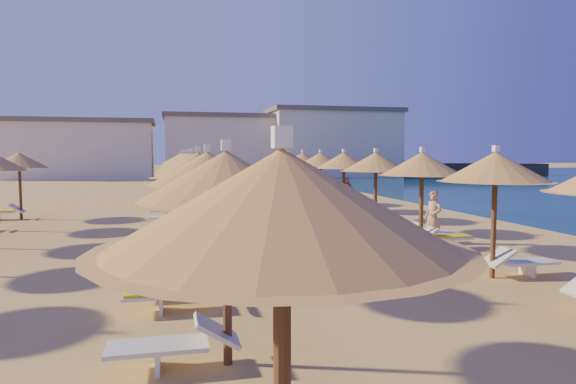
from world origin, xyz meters
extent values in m
plane|color=tan|center=(0.00, 0.00, 0.00)|extent=(220.00, 220.00, 0.00)
cube|color=black|center=(27.79, 44.52, 0.75)|extent=(30.04, 11.46, 1.50)
cube|color=beige|center=(-12.69, 45.65, 3.00)|extent=(15.00, 8.00, 6.00)
cube|color=#59514C|center=(-12.69, 45.65, 6.25)|extent=(15.60, 8.48, 0.50)
cube|color=beige|center=(3.74, 46.46, 3.40)|extent=(15.00, 8.00, 6.80)
cube|color=#59514C|center=(3.74, 46.46, 7.05)|extent=(15.60, 8.48, 0.50)
cube|color=beige|center=(16.02, 44.59, 3.80)|extent=(15.00, 8.00, 7.60)
cube|color=#59514C|center=(16.02, 44.59, 7.85)|extent=(15.60, 8.48, 0.50)
cylinder|color=brown|center=(3.73, -5.10, 1.20)|extent=(0.12, 0.12, 2.41)
cone|color=#A56730|center=(3.73, -5.10, 2.49)|extent=(2.33, 2.33, 0.66)
cone|color=#A56730|center=(3.73, -5.10, 2.22)|extent=(2.52, 2.52, 0.12)
cube|color=white|center=(3.73, -5.10, 2.89)|extent=(0.12, 0.12, 0.14)
cylinder|color=brown|center=(3.73, -1.72, 1.20)|extent=(0.12, 0.12, 2.41)
cone|color=#A56730|center=(3.73, -1.72, 2.49)|extent=(2.33, 2.33, 0.66)
cone|color=#A56730|center=(3.73, -1.72, 2.22)|extent=(2.52, 2.52, 0.12)
cube|color=white|center=(3.73, -1.72, 2.89)|extent=(0.12, 0.12, 0.14)
cylinder|color=brown|center=(3.73, 1.66, 1.20)|extent=(0.12, 0.12, 2.41)
cone|color=#A56730|center=(3.73, 1.66, 2.49)|extent=(2.33, 2.33, 0.66)
cone|color=#A56730|center=(3.73, 1.66, 2.22)|extent=(2.52, 2.52, 0.12)
cube|color=white|center=(3.73, 1.66, 2.89)|extent=(0.12, 0.12, 0.14)
cylinder|color=brown|center=(3.73, 5.04, 1.20)|extent=(0.12, 0.12, 2.41)
cone|color=#A56730|center=(3.73, 5.04, 2.49)|extent=(2.33, 2.33, 0.66)
cone|color=#A56730|center=(3.73, 5.04, 2.22)|extent=(2.52, 2.52, 0.12)
cube|color=white|center=(3.73, 5.04, 2.89)|extent=(0.12, 0.12, 0.14)
cylinder|color=brown|center=(3.73, 8.42, 1.20)|extent=(0.12, 0.12, 2.41)
cone|color=#A56730|center=(3.73, 8.42, 2.49)|extent=(2.33, 2.33, 0.66)
cone|color=#A56730|center=(3.73, 8.42, 2.22)|extent=(2.52, 2.52, 0.12)
cube|color=white|center=(3.73, 8.42, 2.89)|extent=(0.12, 0.12, 0.14)
cylinder|color=brown|center=(3.73, 11.80, 1.20)|extent=(0.12, 0.12, 2.41)
cone|color=#A56730|center=(3.73, 11.80, 2.49)|extent=(2.33, 2.33, 0.66)
cone|color=#A56730|center=(3.73, 11.80, 2.22)|extent=(2.52, 2.52, 0.12)
cube|color=white|center=(3.73, 11.80, 2.89)|extent=(0.12, 0.12, 0.14)
cylinder|color=brown|center=(3.73, 15.18, 1.20)|extent=(0.12, 0.12, 2.41)
cone|color=#A56730|center=(3.73, 15.18, 2.49)|extent=(2.33, 2.33, 0.66)
cone|color=#A56730|center=(3.73, 15.18, 2.22)|extent=(2.52, 2.52, 0.12)
cube|color=white|center=(3.73, 15.18, 2.89)|extent=(0.12, 0.12, 0.14)
cylinder|color=brown|center=(3.73, 18.55, 1.20)|extent=(0.12, 0.12, 2.41)
cone|color=#A56730|center=(3.73, 18.55, 2.49)|extent=(2.33, 2.33, 0.66)
cone|color=#A56730|center=(3.73, 18.55, 2.22)|extent=(2.52, 2.52, 0.12)
cube|color=white|center=(3.73, 18.55, 2.89)|extent=(0.12, 0.12, 0.14)
cone|color=#A56730|center=(-2.56, -11.86, 2.49)|extent=(2.33, 2.33, 0.66)
cone|color=#A56730|center=(-2.56, -11.86, 2.22)|extent=(2.52, 2.52, 0.12)
cube|color=white|center=(-2.56, -11.86, 2.89)|extent=(0.12, 0.12, 0.14)
cylinder|color=brown|center=(-2.56, -8.48, 1.20)|extent=(0.12, 0.12, 2.41)
cone|color=#A56730|center=(-2.56, -8.48, 2.49)|extent=(2.33, 2.33, 0.66)
cone|color=#A56730|center=(-2.56, -8.48, 2.22)|extent=(2.52, 2.52, 0.12)
cube|color=white|center=(-2.56, -8.48, 2.89)|extent=(0.12, 0.12, 0.14)
cylinder|color=brown|center=(-2.56, -5.10, 1.20)|extent=(0.12, 0.12, 2.41)
cone|color=#A56730|center=(-2.56, -5.10, 2.49)|extent=(2.33, 2.33, 0.66)
cone|color=#A56730|center=(-2.56, -5.10, 2.22)|extent=(2.52, 2.52, 0.12)
cube|color=white|center=(-2.56, -5.10, 2.89)|extent=(0.12, 0.12, 0.14)
cylinder|color=brown|center=(-2.56, -1.72, 1.20)|extent=(0.12, 0.12, 2.41)
cone|color=#A56730|center=(-2.56, -1.72, 2.49)|extent=(2.33, 2.33, 0.66)
cone|color=#A56730|center=(-2.56, -1.72, 2.22)|extent=(2.52, 2.52, 0.12)
cube|color=white|center=(-2.56, -1.72, 2.89)|extent=(0.12, 0.12, 0.14)
cylinder|color=brown|center=(-2.56, 1.66, 1.20)|extent=(0.12, 0.12, 2.41)
cone|color=#A56730|center=(-2.56, 1.66, 2.49)|extent=(2.33, 2.33, 0.66)
cone|color=#A56730|center=(-2.56, 1.66, 2.22)|extent=(2.52, 2.52, 0.12)
cube|color=white|center=(-2.56, 1.66, 2.89)|extent=(0.12, 0.12, 0.14)
cylinder|color=brown|center=(-2.56, 5.04, 1.20)|extent=(0.12, 0.12, 2.41)
cone|color=#A56730|center=(-2.56, 5.04, 2.49)|extent=(2.33, 2.33, 0.66)
cone|color=#A56730|center=(-2.56, 5.04, 2.22)|extent=(2.52, 2.52, 0.12)
cube|color=white|center=(-2.56, 5.04, 2.89)|extent=(0.12, 0.12, 0.14)
cylinder|color=brown|center=(-2.56, 8.42, 1.20)|extent=(0.12, 0.12, 2.41)
cone|color=#A56730|center=(-2.56, 8.42, 2.49)|extent=(2.33, 2.33, 0.66)
cone|color=#A56730|center=(-2.56, 8.42, 2.22)|extent=(2.52, 2.52, 0.12)
cube|color=white|center=(-2.56, 8.42, 2.89)|extent=(0.12, 0.12, 0.14)
cylinder|color=brown|center=(-2.56, 11.80, 1.20)|extent=(0.12, 0.12, 2.41)
cone|color=#A56730|center=(-2.56, 11.80, 2.49)|extent=(2.33, 2.33, 0.66)
cone|color=#A56730|center=(-2.56, 11.80, 2.22)|extent=(2.52, 2.52, 0.12)
cube|color=white|center=(-2.56, 11.80, 2.89)|extent=(0.12, 0.12, 0.14)
cylinder|color=brown|center=(-2.56, 15.18, 1.20)|extent=(0.12, 0.12, 2.41)
cone|color=#A56730|center=(-2.56, 15.18, 2.49)|extent=(2.33, 2.33, 0.66)
cone|color=#A56730|center=(-2.56, 15.18, 2.22)|extent=(2.52, 2.52, 0.12)
cube|color=white|center=(-2.56, 15.18, 2.89)|extent=(0.12, 0.12, 0.14)
cylinder|color=brown|center=(-2.56, 18.55, 1.20)|extent=(0.12, 0.12, 2.41)
cone|color=#A56730|center=(-2.56, 18.55, 2.49)|extent=(2.33, 2.33, 0.66)
cone|color=#A56730|center=(-2.56, 18.55, 2.22)|extent=(2.52, 2.52, 0.12)
cube|color=white|center=(-2.56, 18.55, 2.89)|extent=(0.12, 0.12, 0.14)
cylinder|color=brown|center=(-9.44, 8.42, 1.20)|extent=(0.12, 0.12, 2.41)
cone|color=#A56730|center=(-9.44, 8.42, 2.49)|extent=(2.33, 2.33, 0.66)
cone|color=#A56730|center=(-9.44, 8.42, 2.22)|extent=(2.52, 2.52, 0.12)
cube|color=white|center=(-9.44, 8.42, 2.89)|extent=(0.12, 0.12, 0.14)
cube|color=white|center=(-3.46, -8.48, 0.32)|extent=(1.29, 0.58, 0.06)
cube|color=white|center=(-3.46, -8.48, 0.16)|extent=(0.06, 0.52, 0.32)
cube|color=white|center=(-2.70, -8.48, 0.46)|extent=(0.58, 0.58, 0.40)
cube|color=white|center=(4.63, -5.10, 0.32)|extent=(1.29, 0.58, 0.06)
cube|color=white|center=(4.63, -5.10, 0.16)|extent=(0.06, 0.52, 0.32)
cube|color=white|center=(3.87, -5.10, 0.46)|extent=(0.58, 0.58, 0.40)
cube|color=white|center=(-3.46, -5.10, 0.32)|extent=(1.29, 0.58, 0.06)
cube|color=white|center=(-3.46, -5.10, 0.16)|extent=(0.06, 0.52, 0.32)
cube|color=white|center=(-2.70, -5.10, 0.46)|extent=(0.58, 0.58, 0.40)
cube|color=white|center=(-3.46, -6.00, 0.32)|extent=(1.29, 0.58, 0.06)
cube|color=white|center=(-3.46, -6.00, 0.16)|extent=(0.06, 0.52, 0.32)
cube|color=white|center=(-2.70, -6.00, 0.46)|extent=(0.58, 0.58, 0.40)
cube|color=yellow|center=(-3.46, -6.00, 0.38)|extent=(1.23, 0.53, 0.05)
cube|color=white|center=(4.63, -1.72, 0.32)|extent=(1.29, 0.58, 0.06)
cube|color=white|center=(4.63, -1.72, 0.16)|extent=(0.06, 0.52, 0.32)
cube|color=white|center=(3.87, -1.72, 0.46)|extent=(0.58, 0.58, 0.40)
cube|color=yellow|center=(4.63, -1.72, 0.38)|extent=(1.23, 0.53, 0.05)
cube|color=white|center=(4.63, -0.82, 0.32)|extent=(1.29, 0.58, 0.06)
cube|color=white|center=(4.63, -0.82, 0.16)|extent=(0.06, 0.52, 0.32)
cube|color=white|center=(3.87, -0.82, 0.46)|extent=(0.58, 0.58, 0.40)
cube|color=white|center=(-3.46, -1.72, 0.32)|extent=(1.29, 0.58, 0.06)
cube|color=white|center=(-3.46, -1.72, 0.16)|extent=(0.06, 0.52, 0.32)
cube|color=white|center=(-2.70, -1.72, 0.46)|extent=(0.58, 0.58, 0.40)
cube|color=yellow|center=(-3.46, -1.72, 0.38)|extent=(1.23, 0.53, 0.05)
cube|color=white|center=(4.63, 1.66, 0.32)|extent=(1.29, 0.58, 0.06)
cube|color=white|center=(4.63, 1.66, 0.16)|extent=(0.06, 0.52, 0.32)
cube|color=white|center=(3.87, 1.66, 0.46)|extent=(0.58, 0.58, 0.40)
cube|color=white|center=(-3.46, 1.66, 0.32)|extent=(1.29, 0.58, 0.06)
cube|color=white|center=(-3.46, 1.66, 0.16)|extent=(0.06, 0.52, 0.32)
cube|color=white|center=(-2.70, 1.66, 0.46)|extent=(0.58, 0.58, 0.40)
cube|color=white|center=(-3.46, 0.76, 0.32)|extent=(1.29, 0.58, 0.06)
cube|color=white|center=(-3.46, 0.76, 0.16)|extent=(0.06, 0.52, 0.32)
cube|color=white|center=(-2.70, 0.76, 0.46)|extent=(0.58, 0.58, 0.40)
cube|color=white|center=(4.63, 5.04, 0.32)|extent=(1.29, 0.58, 0.06)
cube|color=white|center=(4.63, 5.04, 0.16)|extent=(0.06, 0.52, 0.32)
cube|color=white|center=(3.87, 5.04, 0.46)|extent=(0.58, 0.58, 0.40)
cube|color=white|center=(4.63, 5.94, 0.32)|extent=(1.29, 0.58, 0.06)
cube|color=white|center=(4.63, 5.94, 0.16)|extent=(0.06, 0.52, 0.32)
cube|color=white|center=(3.87, 5.94, 0.46)|extent=(0.58, 0.58, 0.40)
cube|color=white|center=(-3.46, 5.04, 0.32)|extent=(1.29, 0.58, 0.06)
cube|color=white|center=(-3.46, 5.04, 0.16)|extent=(0.06, 0.52, 0.32)
cube|color=white|center=(-2.70, 5.04, 0.46)|extent=(0.58, 0.58, 0.40)
cube|color=white|center=(4.63, 8.42, 0.32)|extent=(1.29, 0.58, 0.06)
cube|color=white|center=(4.63, 8.42, 0.16)|extent=(0.06, 0.52, 0.32)
cube|color=white|center=(3.87, 8.42, 0.46)|extent=(0.58, 0.58, 0.40)
cube|color=yellow|center=(4.63, 8.42, 0.38)|extent=(1.23, 0.53, 0.05)
cube|color=white|center=(-3.46, 8.42, 0.32)|extent=(1.29, 0.58, 0.06)
cube|color=white|center=(-3.46, 8.42, 0.16)|extent=(0.06, 0.52, 0.32)
cube|color=white|center=(-2.70, 8.42, 0.46)|extent=(0.58, 0.58, 0.40)
cube|color=white|center=(-3.46, 7.52, 0.32)|extent=(1.29, 0.58, 0.06)
cube|color=white|center=(-3.46, 7.52, 0.16)|extent=(0.06, 0.52, 0.32)
cube|color=white|center=(-2.70, 7.52, 0.46)|extent=(0.58, 0.58, 0.40)
cube|color=white|center=(4.63, 11.80, 0.32)|extent=(1.29, 0.58, 0.06)
cube|color=white|center=(4.63, 11.80, 0.16)|extent=(0.06, 0.52, 0.32)
cube|color=white|center=(3.87, 11.80, 0.46)|extent=(0.58, 0.58, 0.40)
cube|color=white|center=(4.63, 12.70, 0.32)|extent=(1.29, 0.58, 0.06)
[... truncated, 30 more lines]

